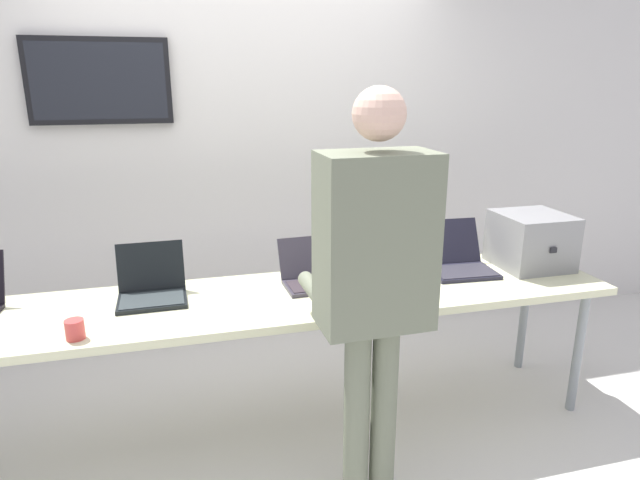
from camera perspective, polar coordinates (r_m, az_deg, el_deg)
The scene contains 9 objects.
ground at distance 3.15m, azimuth -3.81°, elevation -19.27°, with size 8.00×8.00×0.04m, color silver.
back_wall at distance 3.71m, azimuth -7.87°, elevation 7.20°, with size 8.00×0.11×2.43m.
workbench at distance 2.78m, azimuth -4.11°, elevation -6.70°, with size 3.45×0.70×0.77m.
equipment_box at distance 3.36m, azimuth 21.25°, elevation -0.02°, with size 0.38×0.39×0.31m.
laptop_station_1 at distance 2.82m, azimuth -17.23°, elevation -4.72°, with size 0.33×0.31×0.26m.
laptop_station_2 at distance 2.89m, azimuth -0.59°, elevation -3.59°, with size 0.35×0.33×0.23m.
laptop_station_3 at distance 3.19m, azimuth 14.19°, elevation -2.03°, with size 0.38×0.41×0.26m.
person at distance 2.15m, azimuth 5.66°, elevation -3.24°, with size 0.45×0.59×1.80m.
coffee_mug at distance 2.52m, azimuth -24.32°, elevation -8.54°, with size 0.08×0.08×0.08m.
Camera 1 is at (-0.46, -2.51, 1.82)m, focal length 30.51 mm.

